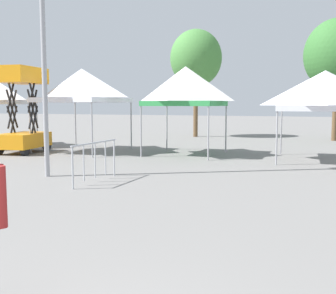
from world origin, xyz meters
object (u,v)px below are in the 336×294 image
Objects in this scene: canopy_tent_far_right at (82,86)px; canopy_tent_behind_center at (186,86)px; scissor_lift at (23,127)px; crowd_barrier_near_person at (95,154)px; tree_behind_tents_center at (196,58)px; canopy_tent_center at (325,91)px.

canopy_tent_far_right is 4.58m from canopy_tent_behind_center.
crowd_barrier_near_person is (6.30, -4.65, -0.37)m from scissor_lift.
canopy_tent_behind_center is at bearing 6.87° from canopy_tent_far_right.
crowd_barrier_near_person is at bearing -82.67° from tree_behind_tents_center.
scissor_lift is 1.72× the size of crowd_barrier_near_person.
canopy_tent_far_right is at bearing 33.03° from scissor_lift.
tree_behind_tents_center reaches higher than canopy_tent_center.
tree_behind_tents_center is (-2.32, 8.97, 2.11)m from canopy_tent_behind_center.
scissor_lift is at bearing -111.57° from tree_behind_tents_center.
canopy_tent_far_right reaches higher than crowd_barrier_near_person.
canopy_tent_behind_center is 5.30m from canopy_tent_center.
tree_behind_tents_center is at bearing 68.43° from scissor_lift.
scissor_lift reaches higher than canopy_tent_behind_center.
scissor_lift is (-2.08, -1.35, -1.75)m from canopy_tent_far_right.
canopy_tent_center is (9.84, 0.47, -0.32)m from canopy_tent_far_right.
canopy_tent_far_right is at bearing 125.06° from crowd_barrier_near_person.
scissor_lift is 12.29m from tree_behind_tents_center.
canopy_tent_behind_center reaches higher than crowd_barrier_near_person.
canopy_tent_center is 0.94× the size of scissor_lift.
canopy_tent_far_right is 1.71× the size of crowd_barrier_near_person.
scissor_lift is at bearing -171.30° from canopy_tent_center.
tree_behind_tents_center is (2.22, 9.52, 2.04)m from canopy_tent_far_right.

